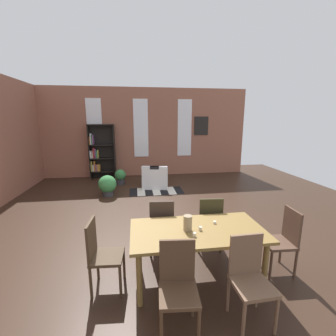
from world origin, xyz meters
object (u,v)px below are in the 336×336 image
vase_on_table (188,223)px  dining_chair_near_right (249,276)px  dining_chair_head_left (101,253)px  dining_chair_head_right (283,239)px  potted_plant_by_shelf (107,185)px  dining_chair_far_left (162,225)px  dining_table (197,235)px  dining_chair_far_right (209,221)px  bookshelf_tall (100,152)px  potted_plant_corner (120,176)px  dining_chair_near_left (178,284)px  armchair_white (155,179)px

vase_on_table → dining_chair_near_right: size_ratio=0.21×
dining_chair_head_left → dining_chair_head_right: size_ratio=1.00×
potted_plant_by_shelf → dining_chair_head_left: bearing=-84.5°
dining_chair_head_left → dining_chair_near_right: size_ratio=1.00×
dining_chair_head_right → vase_on_table: bearing=179.8°
dining_chair_far_left → dining_chair_head_right: same height
dining_chair_head_left → dining_table: bearing=-0.3°
dining_chair_far_right → bookshelf_tall: size_ratio=0.47×
dining_chair_head_left → potted_plant_corner: size_ratio=1.85×
dining_chair_near_right → dining_chair_near_left: bearing=-180.0°
dining_chair_head_right → bookshelf_tall: (-3.37, 5.97, 0.47)m
bookshelf_tall → armchair_white: bookshelf_tall is taller
dining_chair_near_left → bookshelf_tall: bookshelf_tall is taller
dining_chair_near_left → potted_plant_corner: (-0.94, 5.66, -0.24)m
dining_chair_far_left → potted_plant_by_shelf: bearing=111.5°
vase_on_table → dining_chair_head_right: same height
dining_chair_far_left → dining_chair_near_right: size_ratio=1.00×
dining_chair_head_left → armchair_white: bearing=76.3°
dining_table → dining_chair_head_left: 1.27m
dining_table → dining_chair_head_left: bearing=179.7°
dining_chair_head_left → potted_plant_by_shelf: dining_chair_head_left is taller
dining_table → potted_plant_corner: (-1.34, 4.97, -0.39)m
dining_chair_head_right → potted_plant_by_shelf: size_ratio=1.57×
dining_chair_head_right → dining_table: bearing=179.8°
dining_chair_far_right → potted_plant_corner: size_ratio=1.85×
armchair_white → bookshelf_tall: bearing=142.2°
dining_chair_far_right → dining_chair_near_left: bearing=-120.0°
dining_chair_head_right → dining_chair_near_right: (-0.87, -0.68, 0.00)m
dining_chair_near_right → potted_plant_corner: size_ratio=1.85×
dining_table → potted_plant_by_shelf: size_ratio=2.93×
dining_chair_far_left → dining_chair_far_right: bearing=0.0°
dining_chair_head_right → bookshelf_tall: size_ratio=0.47×
bookshelf_tall → armchair_white: (1.93, -1.50, -0.70)m
bookshelf_tall → vase_on_table: bearing=-71.7°
dining_table → dining_chair_near_left: size_ratio=1.87×
dining_table → armchair_white: bearing=92.3°
dining_chair_far_left → dining_chair_head_left: size_ratio=1.00×
bookshelf_tall → dining_chair_head_right: bearing=-60.5°
dining_table → dining_chair_head_right: (1.26, -0.00, -0.15)m
dining_chair_far_left → potted_plant_by_shelf: size_ratio=1.57×
bookshelf_tall → potted_plant_by_shelf: 2.33m
dining_chair_head_right → armchair_white: size_ratio=1.03×
dining_chair_far_right → bookshelf_tall: (-2.50, 5.29, 0.47)m
bookshelf_tall → potted_plant_corner: size_ratio=3.91×
dining_chair_far_left → armchair_white: bearing=86.5°
dining_chair_head_right → dining_chair_near_right: bearing=-141.9°
dining_chair_near_left → dining_chair_far_left: bearing=90.5°
dining_chair_far_left → dining_chair_far_right: (0.80, 0.00, 0.00)m
dining_table → dining_chair_far_left: size_ratio=1.87×
bookshelf_tall → dining_chair_near_left: bearing=-75.5°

